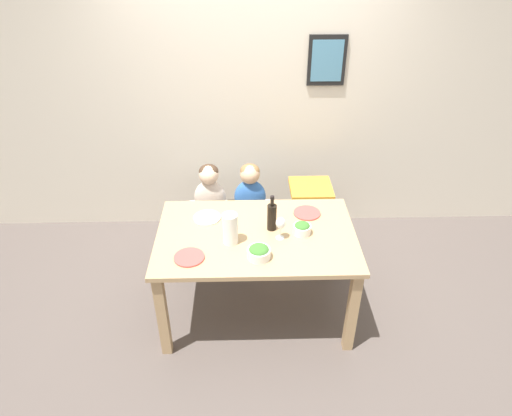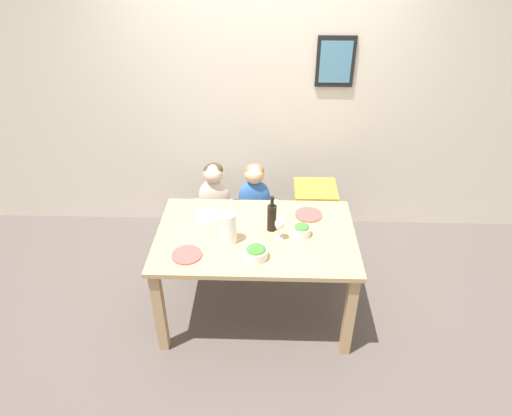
# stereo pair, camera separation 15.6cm
# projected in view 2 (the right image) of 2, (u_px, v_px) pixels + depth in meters

# --- Properties ---
(ground_plane) EXTENTS (14.00, 14.00, 0.00)m
(ground_plane) POSITION_uv_depth(u_px,v_px,m) (256.00, 309.00, 3.72)
(ground_plane) COLOR #564C47
(wall_back) EXTENTS (10.00, 0.09, 2.70)m
(wall_back) POSITION_uv_depth(u_px,v_px,m) (260.00, 94.00, 4.08)
(wall_back) COLOR beige
(wall_back) RESTS_ON ground_plane
(dining_table) EXTENTS (1.45, 0.93, 0.76)m
(dining_table) POSITION_uv_depth(u_px,v_px,m) (256.00, 245.00, 3.37)
(dining_table) COLOR tan
(dining_table) RESTS_ON ground_plane
(chair_far_left) EXTENTS (0.43, 0.43, 0.46)m
(chair_far_left) POSITION_uv_depth(u_px,v_px,m) (216.00, 218.00, 4.13)
(chair_far_left) COLOR silver
(chair_far_left) RESTS_ON ground_plane
(chair_far_center) EXTENTS (0.43, 0.43, 0.46)m
(chair_far_center) POSITION_uv_depth(u_px,v_px,m) (254.00, 218.00, 4.12)
(chair_far_center) COLOR silver
(chair_far_center) RESTS_ON ground_plane
(chair_right_highchair) EXTENTS (0.36, 0.36, 0.72)m
(chair_right_highchair) POSITION_uv_depth(u_px,v_px,m) (315.00, 203.00, 4.01)
(chair_right_highchair) COLOR silver
(chair_right_highchair) RESTS_ON ground_plane
(person_child_left) EXTENTS (0.28, 0.18, 0.47)m
(person_child_left) POSITION_uv_depth(u_px,v_px,m) (214.00, 187.00, 3.96)
(person_child_left) COLOR beige
(person_child_left) RESTS_ON chair_far_left
(person_child_center) EXTENTS (0.28, 0.18, 0.47)m
(person_child_center) POSITION_uv_depth(u_px,v_px,m) (254.00, 188.00, 3.95)
(person_child_center) COLOR #3366B2
(person_child_center) RESTS_ON chair_far_center
(wine_bottle) EXTENTS (0.07, 0.07, 0.28)m
(wine_bottle) POSITION_uv_depth(u_px,v_px,m) (272.00, 217.00, 3.30)
(wine_bottle) COLOR black
(wine_bottle) RESTS_ON dining_table
(paper_towel_roll) EXTENTS (0.11, 0.11, 0.23)m
(paper_towel_roll) POSITION_uv_depth(u_px,v_px,m) (229.00, 228.00, 3.18)
(paper_towel_roll) COLOR white
(paper_towel_roll) RESTS_ON dining_table
(wine_glass_near) EXTENTS (0.07, 0.07, 0.18)m
(wine_glass_near) POSITION_uv_depth(u_px,v_px,m) (280.00, 224.00, 3.19)
(wine_glass_near) COLOR white
(wine_glass_near) RESTS_ON dining_table
(salad_bowl_large) EXTENTS (0.16, 0.16, 0.09)m
(salad_bowl_large) POSITION_uv_depth(u_px,v_px,m) (256.00, 252.00, 3.06)
(salad_bowl_large) COLOR white
(salad_bowl_large) RESTS_ON dining_table
(salad_bowl_small) EXTENTS (0.13, 0.13, 0.09)m
(salad_bowl_small) POSITION_uv_depth(u_px,v_px,m) (302.00, 230.00, 3.28)
(salad_bowl_small) COLOR white
(salad_bowl_small) RESTS_ON dining_table
(dinner_plate_front_left) EXTENTS (0.21, 0.21, 0.01)m
(dinner_plate_front_left) POSITION_uv_depth(u_px,v_px,m) (187.00, 255.00, 3.10)
(dinner_plate_front_left) COLOR #D14C47
(dinner_plate_front_left) RESTS_ON dining_table
(dinner_plate_back_left) EXTENTS (0.21, 0.21, 0.01)m
(dinner_plate_back_left) POSITION_uv_depth(u_px,v_px,m) (208.00, 216.00, 3.49)
(dinner_plate_back_left) COLOR silver
(dinner_plate_back_left) RESTS_ON dining_table
(dinner_plate_back_right) EXTENTS (0.21, 0.21, 0.01)m
(dinner_plate_back_right) POSITION_uv_depth(u_px,v_px,m) (309.00, 215.00, 3.51)
(dinner_plate_back_right) COLOR #D14C47
(dinner_plate_back_right) RESTS_ON dining_table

